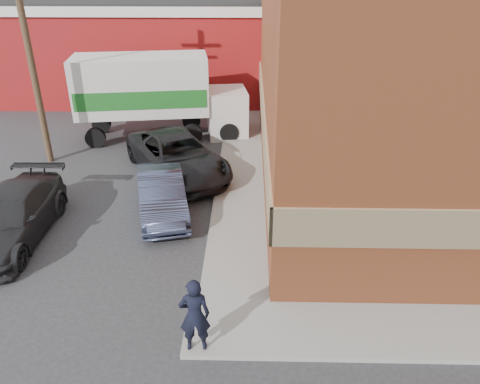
% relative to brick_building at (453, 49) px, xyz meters
% --- Properties ---
extents(ground, '(90.00, 90.00, 0.00)m').
position_rel_brick_building_xyz_m(ground, '(-8.50, -9.00, -4.68)').
color(ground, '#28282B').
rests_on(ground, ground).
extents(brick_building, '(14.25, 18.25, 9.36)m').
position_rel_brick_building_xyz_m(brick_building, '(0.00, 0.00, 0.00)').
color(brick_building, '#A14D29').
rests_on(brick_building, ground).
extents(sidewalk_west, '(1.80, 18.00, 0.12)m').
position_rel_brick_building_xyz_m(sidewalk_west, '(-7.90, 0.00, -4.62)').
color(sidewalk_west, gray).
rests_on(sidewalk_west, ground).
extents(warehouse, '(16.30, 8.30, 5.60)m').
position_rel_brick_building_xyz_m(warehouse, '(-14.50, 11.00, -1.87)').
color(warehouse, maroon).
rests_on(warehouse, ground).
extents(utility_pole, '(2.00, 0.26, 9.00)m').
position_rel_brick_building_xyz_m(utility_pole, '(-16.00, 0.00, 0.06)').
color(utility_pole, brown).
rests_on(utility_pole, ground).
extents(man, '(0.70, 0.50, 1.82)m').
position_rel_brick_building_xyz_m(man, '(-8.66, -10.55, -3.65)').
color(man, black).
rests_on(man, sidewalk_south).
extents(sedan, '(2.45, 4.47, 1.40)m').
position_rel_brick_building_xyz_m(sedan, '(-10.46, -4.35, -3.98)').
color(sedan, '#313852').
rests_on(sedan, ground).
extents(suv_a, '(5.18, 6.31, 1.60)m').
position_rel_brick_building_xyz_m(suv_a, '(-10.38, -1.22, -3.88)').
color(suv_a, black).
rests_on(suv_a, ground).
extents(suv_b, '(2.16, 5.17, 1.49)m').
position_rel_brick_building_xyz_m(suv_b, '(-14.76, -6.04, -3.94)').
color(suv_b, '#242527').
rests_on(suv_b, ground).
extents(box_truck, '(8.01, 3.40, 3.83)m').
position_rel_brick_building_xyz_m(box_truck, '(-11.76, 3.05, -2.47)').
color(box_truck, silver).
rests_on(box_truck, ground).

